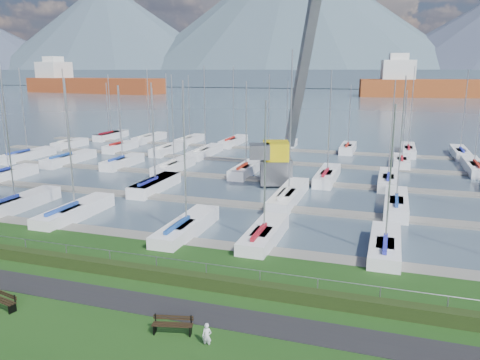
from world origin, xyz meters
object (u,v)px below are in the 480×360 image
at_px(bench_right, 173,325).
at_px(bench_left, 3,300).
at_px(person, 207,333).
at_px(crane, 283,130).

bearing_deg(bench_right, bench_left, 170.21).
bearing_deg(bench_left, person, 13.76).
bearing_deg(bench_right, crane, 80.85).
relative_size(bench_right, person, 1.64).
height_order(bench_right, person, person).
distance_m(bench_right, crane, 31.18).
distance_m(bench_right, person, 1.80).
bearing_deg(bench_right, person, -24.67).
height_order(bench_left, person, person).
relative_size(bench_right, crane, 0.08).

